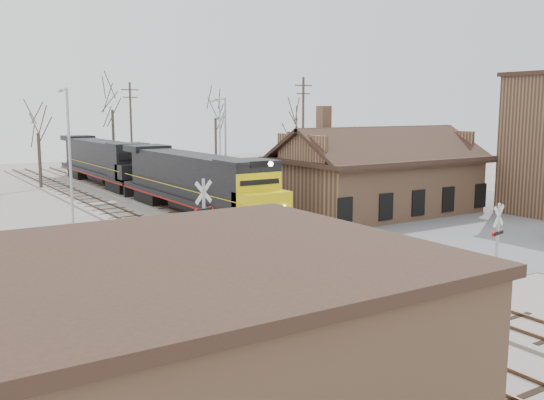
{
  "coord_description": "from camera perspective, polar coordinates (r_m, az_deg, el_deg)",
  "views": [
    {
      "loc": [
        -18.66,
        -21.14,
        7.74
      ],
      "look_at": [
        0.71,
        9.0,
        2.3
      ],
      "focal_mm": 40.0,
      "sensor_mm": 36.0,
      "label": 1
    }
  ],
  "objects": [
    {
      "name": "track_main",
      "position": [
        41.39,
        -5.33,
        -2.08
      ],
      "size": [
        3.4,
        90.0,
        0.24
      ],
      "color": "gray",
      "rests_on": "ground"
    },
    {
      "name": "parking_lot",
      "position": [
        45.12,
        22.49,
        -1.88
      ],
      "size": [
        22.0,
        26.0,
        0.03
      ],
      "primitive_type": "cube",
      "color": "#5C5C61",
      "rests_on": "ground"
    },
    {
      "name": "track_siding",
      "position": [
        39.57,
        -11.13,
        -2.71
      ],
      "size": [
        3.4,
        90.0,
        0.24
      ],
      "color": "gray",
      "rests_on": "ground"
    },
    {
      "name": "crossbuck_near",
      "position": [
        28.09,
        20.41,
        -4.21
      ],
      "size": [
        1.04,
        0.34,
        3.69
      ],
      "rotation": [
        0.0,
        0.0,
        0.24
      ],
      "color": "#A5A8AD",
      "rests_on": "ground"
    },
    {
      "name": "commercial_building",
      "position": [
        15.36,
        -9.0,
        -12.77
      ],
      "size": [
        12.4,
        10.4,
        4.3
      ],
      "color": "#A17453",
      "rests_on": "ground"
    },
    {
      "name": "tree_d",
      "position": [
        72.47,
        -5.35,
        8.54
      ],
      "size": [
        4.39,
        4.39,
        10.76
      ],
      "color": "#382D23",
      "rests_on": "ground"
    },
    {
      "name": "locomotive_trailing",
      "position": [
        63.26,
        -15.49,
        3.53
      ],
      "size": [
        3.14,
        21.02,
        4.42
      ],
      "color": "black",
      "rests_on": "ground"
    },
    {
      "name": "tree_e",
      "position": [
        68.69,
        1.57,
        7.14
      ],
      "size": [
        3.42,
        3.42,
        8.37
      ],
      "color": "#382D23",
      "rests_on": "ground"
    },
    {
      "name": "road",
      "position": [
        29.24,
        8.45,
        -6.78
      ],
      "size": [
        60.0,
        9.0,
        0.03
      ],
      "primitive_type": "cube",
      "color": "#5C5C61",
      "rests_on": "ground"
    },
    {
      "name": "tree_c",
      "position": [
        70.61,
        -14.83,
        9.21
      ],
      "size": [
        5.04,
        5.04,
        12.34
      ],
      "color": "#382D23",
      "rests_on": "ground"
    },
    {
      "name": "utility_pole_c",
      "position": [
        60.35,
        2.94,
        6.6
      ],
      "size": [
        2.0,
        0.24,
        10.75
      ],
      "color": "#382D23",
      "rests_on": "ground"
    },
    {
      "name": "ground",
      "position": [
        29.24,
        8.45,
        -6.81
      ],
      "size": [
        140.0,
        140.0,
        0.0
      ],
      "primitive_type": "plane",
      "color": "gray",
      "rests_on": "ground"
    },
    {
      "name": "tree_b",
      "position": [
        62.54,
        -21.2,
        6.7
      ],
      "size": [
        3.59,
        3.59,
        8.8
      ],
      "color": "#382D23",
      "rests_on": "ground"
    },
    {
      "name": "streetlight_b",
      "position": [
        51.69,
        -4.48,
        5.39
      ],
      "size": [
        0.25,
        2.04,
        8.61
      ],
      "color": "#A5A8AD",
      "rests_on": "ground"
    },
    {
      "name": "locomotive_lead",
      "position": [
        43.49,
        -7.07,
        1.59
      ],
      "size": [
        3.14,
        21.02,
        4.67
      ],
      "color": "black",
      "rests_on": "ground"
    },
    {
      "name": "utility_pole_b",
      "position": [
        67.67,
        -13.11,
        6.5
      ],
      "size": [
        2.0,
        0.24,
        10.5
      ],
      "color": "#382D23",
      "rests_on": "ground"
    },
    {
      "name": "streetlight_c",
      "position": [
        63.15,
        -4.98,
        5.98
      ],
      "size": [
        0.25,
        2.04,
        8.62
      ],
      "color": "#A5A8AD",
      "rests_on": "ground"
    },
    {
      "name": "streetlight_a",
      "position": [
        43.18,
        -18.57,
        4.66
      ],
      "size": [
        0.25,
        2.04,
        9.08
      ],
      "color": "#A5A8AD",
      "rests_on": "ground"
    },
    {
      "name": "depot",
      "position": [
        45.46,
        9.97,
        1.77
      ],
      "size": [
        15.2,
        9.31,
        7.9
      ],
      "color": "#A17453",
      "rests_on": "ground"
    },
    {
      "name": "crossbuck_far",
      "position": [
        29.83,
        -6.41,
        -2.46
      ],
      "size": [
        1.2,
        0.47,
        4.36
      ],
      "rotation": [
        0.0,
        0.0,
        3.47
      ],
      "color": "#A5A8AD",
      "rests_on": "ground"
    }
  ]
}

